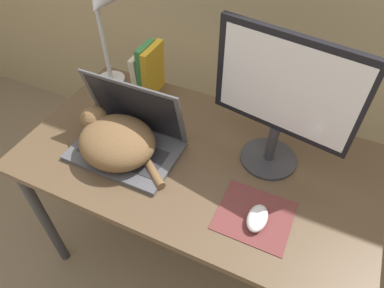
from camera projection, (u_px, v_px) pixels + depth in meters
name	position (u px, v px, depth m)	size (l,w,h in m)	color
desk	(196.00, 170.00, 1.34)	(1.32, 0.73, 0.76)	brown
laptop	(128.00, 138.00, 1.28)	(0.40, 0.27, 0.28)	#4C4C51
cat	(115.00, 140.00, 1.24)	(0.41, 0.27, 0.16)	brown
external_monitor	(283.00, 99.00, 1.07)	(0.47, 0.21, 0.50)	#333338
mousepad	(255.00, 216.00, 1.10)	(0.24, 0.21, 0.00)	brown
computer_mouse	(257.00, 218.00, 1.07)	(0.06, 0.11, 0.04)	silver
book_row	(148.00, 71.00, 1.49)	(0.10, 0.15, 0.23)	beige
desk_lamp	(102.00, 21.00, 1.36)	(0.17, 0.17, 0.47)	silver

